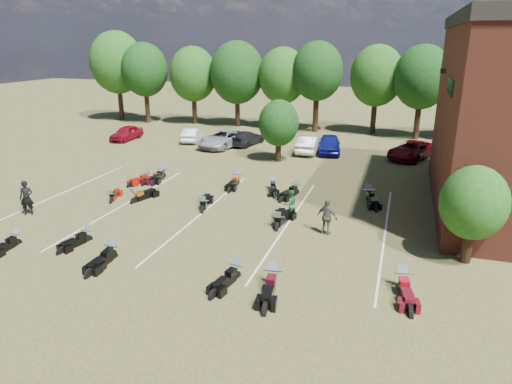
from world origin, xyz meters
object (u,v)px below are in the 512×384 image
at_px(car_4, 329,144).
at_px(motorcycle_0, 17,245).
at_px(motorcycle_7, 112,202).
at_px(motorcycle_14, 160,180).
at_px(car_0, 126,133).
at_px(person_green, 290,204).
at_px(person_grey, 327,217).
at_px(person_black, 27,198).
at_px(motorcycle_3, 113,259).

distance_m(car_4, motorcycle_0, 25.86).
xyz_separation_m(motorcycle_7, motorcycle_14, (0.47, 5.08, 0.00)).
bearing_deg(motorcycle_14, car_0, 146.85).
bearing_deg(person_green, person_grey, 102.32).
relative_size(car_4, person_black, 2.33).
bearing_deg(motorcycle_0, person_grey, 18.43).
bearing_deg(car_0, person_grey, -35.34).
relative_size(motorcycle_7, motorcycle_14, 0.96).
distance_m(car_0, person_grey, 28.11).
height_order(person_green, motorcycle_7, person_green).
xyz_separation_m(car_0, motorcycle_0, (8.66, -22.65, -0.69)).
height_order(motorcycle_3, motorcycle_14, motorcycle_3).
xyz_separation_m(motorcycle_0, motorcycle_7, (0.72, 6.56, 0.00)).
bearing_deg(motorcycle_14, motorcycle_7, -80.23).
distance_m(person_green, motorcycle_3, 9.68).
height_order(car_4, person_green, person_green).
bearing_deg(motorcycle_0, person_green, 28.21).
bearing_deg(motorcycle_7, person_black, 26.07).
height_order(person_grey, motorcycle_14, person_grey).
relative_size(car_0, person_grey, 2.19).
height_order(person_black, person_green, person_black).
xyz_separation_m(car_4, person_grey, (2.74, -17.53, 0.14)).
bearing_deg(car_4, motorcycle_3, -113.18).
relative_size(car_0, motorcycle_0, 2.02).
bearing_deg(person_green, motorcycle_0, -10.24).
xyz_separation_m(person_black, person_green, (14.06, 3.98, -0.17)).
bearing_deg(car_0, motorcycle_0, -67.61).
bearing_deg(motorcycle_3, motorcycle_0, -178.87).
relative_size(car_0, person_black, 2.06).
xyz_separation_m(car_0, person_black, (6.17, -19.24, 0.29)).
relative_size(person_black, motorcycle_7, 0.97).
bearing_deg(person_grey, car_0, -19.18).
distance_m(motorcycle_3, motorcycle_14, 12.20).
height_order(person_grey, motorcycle_7, person_grey).
distance_m(car_0, car_4, 19.78).
bearing_deg(person_black, motorcycle_0, -83.74).
distance_m(person_black, motorcycle_14, 9.07).
height_order(car_0, motorcycle_0, car_0).
bearing_deg(motorcycle_14, car_4, 64.74).
relative_size(person_grey, motorcycle_7, 0.91).
xyz_separation_m(person_black, person_grey, (16.33, 2.40, -0.06)).
relative_size(motorcycle_0, motorcycle_14, 0.95).
xyz_separation_m(car_0, motorcycle_7, (9.38, -16.09, -0.69)).
relative_size(car_0, motorcycle_7, 1.99).
relative_size(car_4, motorcycle_14, 2.17).
bearing_deg(person_black, car_4, 25.89).
xyz_separation_m(motorcycle_3, motorcycle_14, (-4.04, 11.51, 0.00)).
bearing_deg(person_grey, person_black, 25.98).
xyz_separation_m(person_grey, motorcycle_14, (-12.65, 5.83, -0.92)).
bearing_deg(motorcycle_3, person_black, 156.63).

